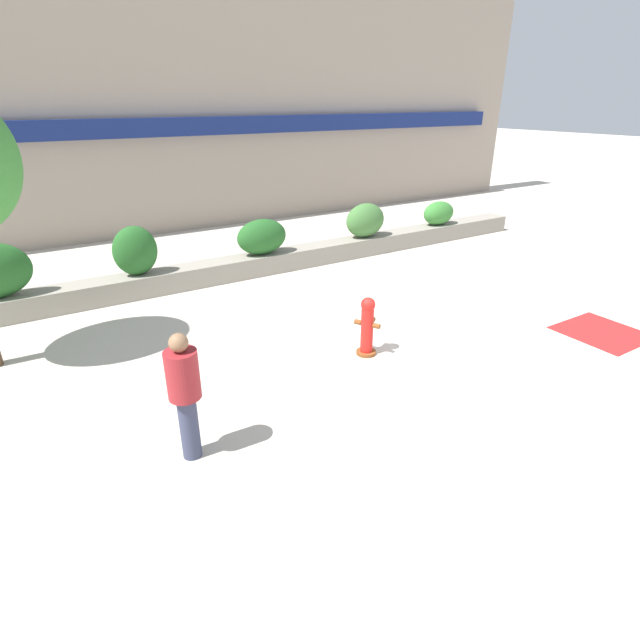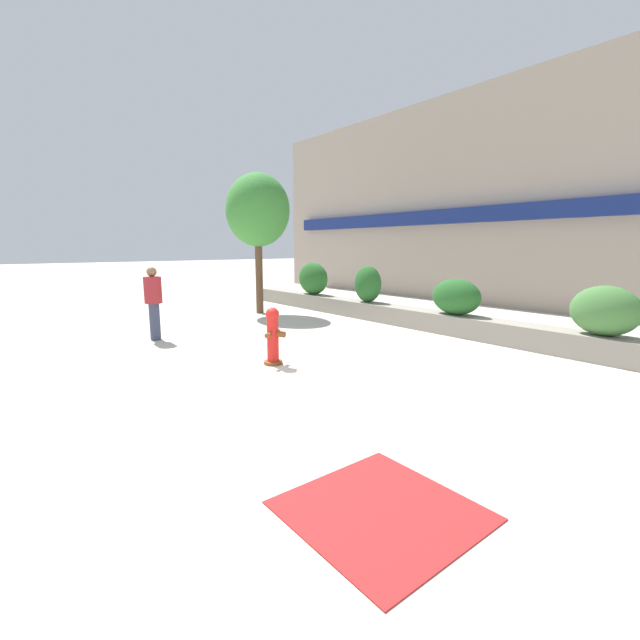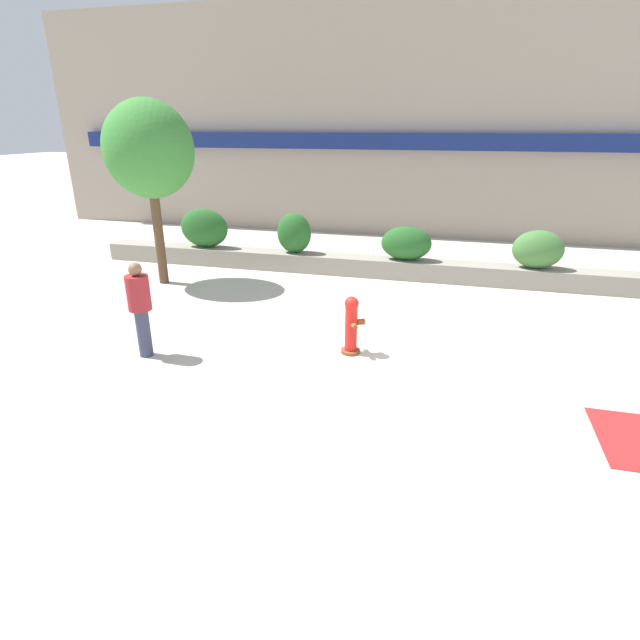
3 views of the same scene
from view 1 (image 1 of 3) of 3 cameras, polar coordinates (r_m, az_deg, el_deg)
The scene contains 10 objects.
ground_plane at distance 8.68m, azimuth 11.26°, elevation -5.38°, with size 120.00×120.00×0.00m, color beige.
building_facade at distance 18.19m, azimuth -16.03°, elevation 22.55°, with size 30.00×1.36×8.00m.
planter_wall_low at distance 13.20m, azimuth -6.48°, elevation 6.49°, with size 18.00×0.70×0.50m, color gray.
hedge_bush_1 at distance 12.03m, azimuth -20.37°, elevation 7.43°, with size 0.98×0.62×1.12m, color #235B23.
hedge_bush_2 at distance 13.00m, azimuth -6.66°, elevation 9.43°, with size 1.34×0.70×0.90m, color #235B23.
hedge_bush_3 at distance 14.65m, azimuth 5.20°, elevation 11.28°, with size 1.24×0.70×0.97m, color #427538.
hedge_bush_4 at distance 16.54m, azimuth 13.41°, elevation 11.80°, with size 1.13×0.63×0.73m, color #387F33.
fire_hydrant at distance 8.76m, azimuth 5.43°, elevation -0.66°, with size 0.49×0.48×1.08m.
pedestrian at distance 6.28m, azimuth -15.23°, elevation -7.65°, with size 0.42×0.42×1.73m.
tactile_warning_pad at distance 11.20m, azimuth 29.54°, elevation -1.24°, with size 1.45×1.45×0.01m, color #B22323.
Camera 1 is at (-5.34, -5.40, 4.20)m, focal length 28.00 mm.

